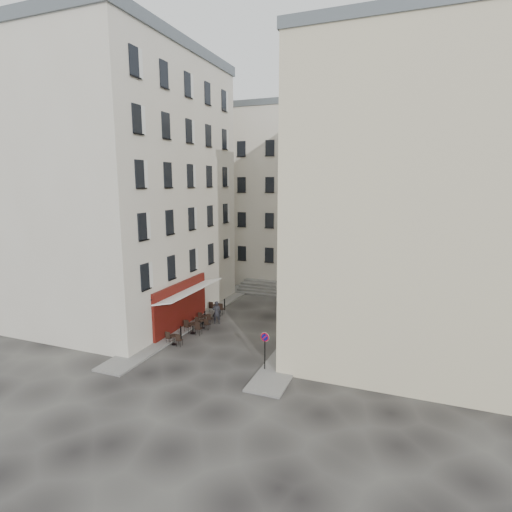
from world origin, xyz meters
The scene contains 18 objects.
ground centered at (0.00, 0.00, 0.00)m, with size 90.00×90.00×0.00m, color black.
sidewalk_left centered at (-4.50, 4.00, 0.06)m, with size 2.00×22.00×0.12m, color slate.
sidewalk_right centered at (4.50, 3.00, 0.06)m, with size 2.00×18.00×0.12m, color slate.
building_left centered at (-10.50, 3.00, 10.31)m, with size 12.20×16.20×20.60m.
building_right centered at (10.50, 3.50, 9.31)m, with size 12.20×14.20×18.60m.
building_back centered at (-1.00, 19.00, 9.31)m, with size 18.20×10.20×18.60m.
cafe_storefront centered at (-4.32, 1.00, 1.88)m, with size 1.74×7.30×3.50m.
stone_steps centered at (0.00, 12.57, 0.40)m, with size 9.00×3.15×0.80m.
bollard_near centered at (-3.25, -1.00, 0.53)m, with size 0.12×0.12×0.98m.
bollard_mid centered at (-3.25, 2.50, 0.53)m, with size 0.12×0.12×0.98m.
bollard_far centered at (-3.25, 6.00, 0.53)m, with size 0.12×0.12×0.98m.
no_parking_sign centered at (3.77, -3.37, 1.65)m, with size 0.53×0.13×2.32m.
bistro_table_a centered at (-3.14, -2.00, 0.43)m, with size 1.21×0.57×0.85m.
bistro_table_b centered at (-2.97, 0.20, 0.49)m, with size 1.37×0.64×0.96m.
bistro_table_c centered at (-2.85, 1.38, 0.43)m, with size 1.18×0.55×0.83m.
bistro_table_d centered at (-3.21, 2.48, 0.41)m, with size 1.14×0.54×0.80m.
bistro_table_e centered at (-3.42, 4.85, 0.48)m, with size 1.35×0.63×0.95m.
pedestrian centered at (-2.36, 2.72, 0.90)m, with size 0.66×0.43×1.80m, color black.
Camera 1 is at (10.99, -23.53, 10.65)m, focal length 28.00 mm.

